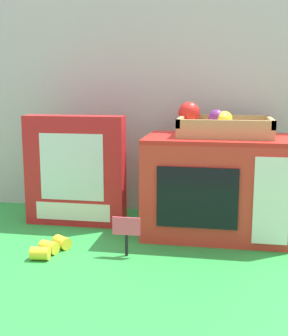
% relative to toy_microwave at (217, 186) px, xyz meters
% --- Properties ---
extents(ground_plane, '(1.70, 1.70, 0.00)m').
position_rel_toy_microwave_xyz_m(ground_plane, '(-0.20, -0.02, -0.14)').
color(ground_plane, green).
rests_on(ground_plane, ground).
extents(display_back_panel, '(1.61, 0.03, 0.79)m').
position_rel_toy_microwave_xyz_m(display_back_panel, '(-0.20, 0.22, 0.26)').
color(display_back_panel, '#B7BABF').
rests_on(display_back_panel, ground).
extents(toy_microwave, '(0.40, 0.26, 0.28)m').
position_rel_toy_microwave_xyz_m(toy_microwave, '(0.00, 0.00, 0.00)').
color(toy_microwave, red).
rests_on(toy_microwave, ground).
extents(food_groups_crate, '(0.27, 0.20, 0.09)m').
position_rel_toy_microwave_xyz_m(food_groups_crate, '(0.00, 0.03, 0.17)').
color(food_groups_crate, tan).
rests_on(food_groups_crate, toy_microwave).
extents(cookie_set_box, '(0.30, 0.07, 0.33)m').
position_rel_toy_microwave_xyz_m(cookie_set_box, '(-0.42, 0.01, 0.03)').
color(cookie_set_box, red).
rests_on(cookie_set_box, ground).
extents(price_sign, '(0.07, 0.01, 0.10)m').
position_rel_toy_microwave_xyz_m(price_sign, '(-0.22, -0.22, -0.07)').
color(price_sign, black).
rests_on(price_sign, ground).
extents(loose_toy_banana, '(0.08, 0.13, 0.03)m').
position_rel_toy_microwave_xyz_m(loose_toy_banana, '(-0.41, -0.24, -0.12)').
color(loose_toy_banana, yellow).
rests_on(loose_toy_banana, ground).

